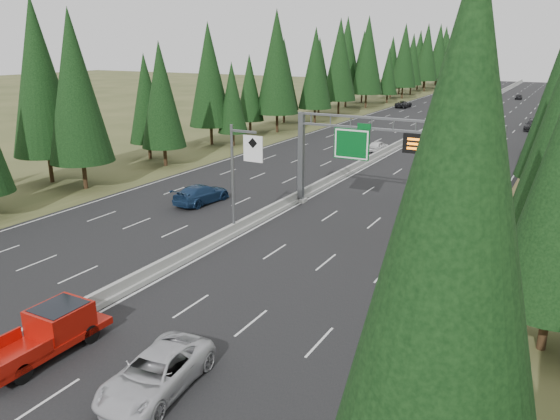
{
  "coord_description": "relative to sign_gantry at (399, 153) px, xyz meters",
  "views": [
    {
      "loc": [
        21.04,
        -6.06,
        13.45
      ],
      "look_at": [
        6.59,
        20.0,
        4.28
      ],
      "focal_mm": 35.0,
      "sensor_mm": 36.0,
      "label": 1
    }
  ],
  "objects": [
    {
      "name": "car_onc_near",
      "position": [
        -16.67,
        -3.96,
        -4.51
      ],
      "size": [
        1.69,
        4.19,
        1.36
      ],
      "primitive_type": "imported",
      "rotation": [
        0.0,
        0.0,
        3.2
      ],
      "color": "black",
      "rests_on": "road"
    },
    {
      "name": "car_ahead_white",
      "position": [
        -6.15,
        64.38,
        -4.49
      ],
      "size": [
        2.68,
        5.17,
        1.39
      ],
      "primitive_type": "imported",
      "rotation": [
        0.0,
        0.0,
        -0.07
      ],
      "color": "silver",
      "rests_on": "road"
    },
    {
      "name": "median_barrier",
      "position": [
        -8.92,
        45.12,
        -4.85
      ],
      "size": [
        0.7,
        260.0,
        0.85
      ],
      "color": "gray",
      "rests_on": "road"
    },
    {
      "name": "hov_sign_pole",
      "position": [
        -8.33,
        -9.92,
        -0.54
      ],
      "size": [
        2.8,
        0.5,
        8.0
      ],
      "color": "slate",
      "rests_on": "road"
    },
    {
      "name": "car_ahead_dkgrey",
      "position": [
        5.26,
        54.36,
        -4.4
      ],
      "size": [
        2.44,
        5.52,
        1.58
      ],
      "primitive_type": "imported",
      "rotation": [
        0.0,
        0.0,
        -0.04
      ],
      "color": "black",
      "rests_on": "road"
    },
    {
      "name": "car_ahead_far",
      "position": [
        -2.55,
        106.63,
        -4.55
      ],
      "size": [
        1.61,
        3.79,
        1.28
      ],
      "primitive_type": "imported",
      "rotation": [
        0.0,
        0.0,
        0.03
      ],
      "color": "black",
      "rests_on": "road"
    },
    {
      "name": "car_ahead_dkred",
      "position": [
        0.13,
        34.34,
        -4.44
      ],
      "size": [
        1.72,
        4.61,
        1.51
      ],
      "primitive_type": "imported",
      "rotation": [
        0.0,
        0.0,
        0.03
      ],
      "color": "maroon",
      "rests_on": "road"
    },
    {
      "name": "car_onc_far",
      "position": [
        -22.11,
        75.5,
        -4.47
      ],
      "size": [
        2.6,
        5.29,
        1.45
      ],
      "primitive_type": "imported",
      "rotation": [
        0.0,
        0.0,
        3.1
      ],
      "color": "black",
      "rests_on": "road"
    },
    {
      "name": "shoulder_right",
      "position": [
        8.88,
        45.12,
        -5.24
      ],
      "size": [
        3.6,
        260.0,
        0.06
      ],
      "primitive_type": "cube",
      "color": "olive",
      "rests_on": "ground"
    },
    {
      "name": "road",
      "position": [
        -8.92,
        45.12,
        -5.23
      ],
      "size": [
        32.0,
        260.0,
        0.08
      ],
      "primitive_type": "cube",
      "color": "black",
      "rests_on": "ground"
    },
    {
      "name": "car_ahead_green",
      "position": [
        -2.0,
        33.29,
        -4.53
      ],
      "size": [
        1.71,
        3.94,
        1.32
      ],
      "primitive_type": "imported",
      "rotation": [
        0.0,
        0.0,
        0.04
      ],
      "color": "#155C36",
      "rests_on": "road"
    },
    {
      "name": "red_pickup",
      "position": [
        -7.42,
        -26.83,
        -4.09
      ],
      "size": [
        2.18,
        6.11,
        1.99
      ],
      "color": "black",
      "rests_on": "road"
    },
    {
      "name": "tree_row_left",
      "position": [
        -30.78,
        47.89,
        4.29
      ],
      "size": [
        12.3,
        242.6,
        18.98
      ],
      "color": "black",
      "rests_on": "ground"
    },
    {
      "name": "silver_minivan",
      "position": [
        -1.33,
        -26.88,
        -4.4
      ],
      "size": [
        3.16,
        5.88,
        1.57
      ],
      "primitive_type": "imported",
      "rotation": [
        0.0,
        0.0,
        0.1
      ],
      "color": "silver",
      "rests_on": "road"
    },
    {
      "name": "car_onc_blue",
      "position": [
        -15.92,
        -4.42,
        -4.37
      ],
      "size": [
        2.81,
        5.86,
        1.65
      ],
      "primitive_type": "imported",
      "rotation": [
        0.0,
        0.0,
        3.05
      ],
      "color": "navy",
      "rests_on": "road"
    },
    {
      "name": "shoulder_left",
      "position": [
        -26.72,
        45.12,
        -5.24
      ],
      "size": [
        3.6,
        260.0,
        0.06
      ],
      "primitive_type": "cube",
      "color": "#39431F",
      "rests_on": "ground"
    },
    {
      "name": "sign_gantry",
      "position": [
        0.0,
        0.0,
        0.0
      ],
      "size": [
        16.75,
        0.98,
        7.8
      ],
      "color": "slate",
      "rests_on": "road"
    },
    {
      "name": "car_onc_white",
      "position": [
        -10.42,
        25.59,
        -4.51
      ],
      "size": [
        1.97,
        4.13,
        1.36
      ],
      "primitive_type": "imported",
      "rotation": [
        0.0,
        0.0,
        3.05
      ],
      "color": "white",
      "rests_on": "road"
    }
  ]
}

